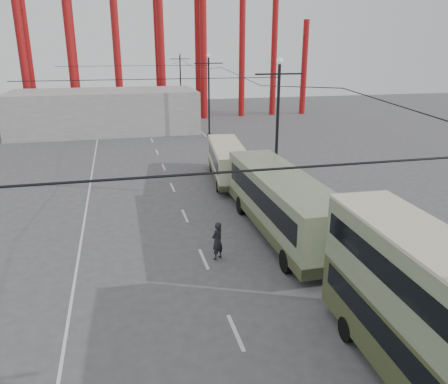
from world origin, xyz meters
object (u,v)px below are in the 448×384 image
object	(u,v)px
double_decker_bus	(427,311)
pedestrian	(217,241)
single_decker_green	(282,202)
single_decker_cream	(227,161)

from	to	relation	value
double_decker_bus	pedestrian	size ratio (longest dim) A/B	4.75
pedestrian	double_decker_bus	bearing A→B (deg)	75.11
double_decker_bus	single_decker_green	xyz separation A→B (m)	(0.13, 11.82, -0.77)
double_decker_bus	single_decker_green	size ratio (longest dim) A/B	0.75
single_decker_green	pedestrian	world-z (taller)	single_decker_green
pedestrian	single_decker_green	bearing A→B (deg)	169.81
double_decker_bus	pedestrian	bearing A→B (deg)	114.41
single_decker_cream	pedestrian	bearing A→B (deg)	-99.19
double_decker_bus	single_decker_cream	distance (m)	22.76
double_decker_bus	single_decker_green	world-z (taller)	double_decker_bus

